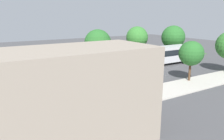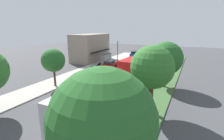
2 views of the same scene
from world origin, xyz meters
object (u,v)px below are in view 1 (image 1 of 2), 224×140
Objects in this scene: bench_west_of_shelter at (132,90)px; median_tree_west at (137,38)px; parked_car_west at (93,87)px; transit_bus at (165,54)px; bench_near_shelter at (108,95)px; fire_truck at (93,65)px; median_tree_far_west at (173,37)px; street_lamp at (17,82)px; median_tree_center at (98,43)px; sidewalk_tree_center at (191,53)px; bus_stop_shelter at (73,90)px.

bench_west_of_shelter is 20.08m from median_tree_west.
parked_car_west is 20.84m from transit_bus.
bench_west_of_shelter is at bearing 180.00° from bench_near_shelter.
fire_truck is 9.42m from bench_west_of_shelter.
transit_bus is 8.91m from median_tree_far_west.
median_tree_far_west reaches higher than bench_near_shelter.
bench_west_of_shelter is 12.50m from street_lamp.
median_tree_center is at bearing -114.27° from bench_near_shelter.
transit_bus is 6.47m from median_tree_west.
median_tree_west reaches higher than street_lamp.
median_tree_center reaches higher than sidewalk_tree_center.
transit_bus is 1.63× the size of median_tree_center.
median_tree_west is at bearing -149.47° from street_lamp.
bench_near_shelter is 1.00× the size of bench_west_of_shelter.
transit_bus is 1.57× the size of median_tree_far_west.
median_tree_far_west is at bearing 35.09° from transit_bus.
street_lamp reaches higher than fire_truck.
parked_car_west is at bearing -77.51° from bench_near_shelter.
bench_near_shelter is (-0.55, 2.49, -0.32)m from parked_car_west.
median_tree_center reaches higher than fire_truck.
bus_stop_shelter reaches higher than bench_west_of_shelter.
median_tree_center is (-3.62, -15.18, 3.80)m from bench_west_of_shelter.
bench_near_shelter is 0.23× the size of median_tree_west.
median_tree_west is at bearing 122.43° from transit_bus.
bench_near_shelter is 0.30× the size of street_lamp.
transit_bus is at bearing -146.47° from bench_west_of_shelter.
bench_near_shelter is at bearing 30.51° from median_tree_far_west.
parked_car_west is 14.60m from sidewalk_tree_center.
fire_truck is 14.42m from median_tree_west.
parked_car_west is 2.80× the size of bench_west_of_shelter.
sidewalk_tree_center is at bearing 50.61° from median_tree_far_west.
parked_car_west is 15.10m from median_tree_center.
median_tree_far_west reaches higher than fire_truck.
median_tree_center reaches higher than transit_bus.
median_tree_center is (8.79, 0.00, -0.53)m from median_tree_west.
fire_truck is 5.62× the size of bench_west_of_shelter.
bus_stop_shelter is at bearing 54.40° from median_tree_center.
median_tree_center is at bearing 0.00° from median_tree_far_west.
bench_west_of_shelter is 0.23× the size of median_tree_far_west.
sidewalk_tree_center reaches higher than parked_car_west.
street_lamp is (11.75, 8.62, 1.42)m from fire_truck.
median_tree_far_west is (-22.95, -5.88, 2.52)m from fire_truck.
street_lamp is at bearing 40.86° from fire_truck.
bench_near_shelter is 30.16m from median_tree_far_west.
median_tree_west reaches higher than bus_stop_shelter.
street_lamp reaches higher than bus_stop_shelter.
sidewalk_tree_center is 0.84× the size of median_tree_center.
median_tree_west is at bearing -129.26° from bench_west_of_shelter.
street_lamp is at bearing 22.67° from median_tree_far_west.
median_tree_far_west is (-22.53, -15.18, 3.90)m from bench_west_of_shelter.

